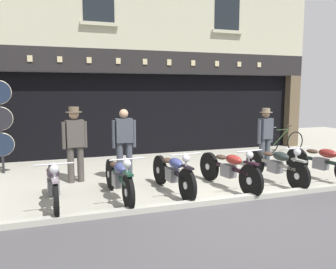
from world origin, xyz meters
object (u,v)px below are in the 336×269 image
object	(u,v)px
motorcycle_far_left	(53,184)
advert_board_near	(222,97)
tyre_sign_pole	(0,120)
motorcycle_center_right	(276,164)
advert_board_far	(251,97)
shopkeeper_center	(124,141)
salesman_left	(75,140)
motorcycle_right	(322,161)
motorcycle_center_left	(173,172)
motorcycle_left	(119,177)
motorcycle_center	(229,169)
salesman_right	(265,135)
leaning_bicycle	(283,141)

from	to	relation	value
motorcycle_far_left	advert_board_near	bearing A→B (deg)	-144.33
tyre_sign_pole	motorcycle_center_right	bearing A→B (deg)	-26.55
advert_board_far	shopkeeper_center	bearing A→B (deg)	-150.11
salesman_left	advert_board_far	bearing A→B (deg)	-165.29
motorcycle_right	salesman_left	size ratio (longest dim) A/B	1.19
motorcycle_far_left	motorcycle_center_left	distance (m)	2.31
motorcycle_left	motorcycle_center_right	xyz separation A→B (m)	(3.59, 0.01, -0.00)
motorcycle_center_left	advert_board_far	bearing A→B (deg)	-140.62
motorcycle_center	advert_board_far	bearing A→B (deg)	-135.52
motorcycle_left	motorcycle_center_right	distance (m)	3.59
advert_board_near	motorcycle_right	bearing A→B (deg)	-87.15
motorcycle_left	motorcycle_center	size ratio (longest dim) A/B	0.99
salesman_left	shopkeeper_center	world-z (taller)	salesman_left
motorcycle_right	salesman_right	size ratio (longest dim) A/B	1.27
motorcycle_center_right	leaning_bicycle	bearing A→B (deg)	-133.54
tyre_sign_pole	salesman_right	bearing A→B (deg)	-12.82
tyre_sign_pole	advert_board_far	size ratio (longest dim) A/B	2.55
motorcycle_far_left	motorcycle_center_left	world-z (taller)	motorcycle_center_left
motorcycle_center	salesman_right	size ratio (longest dim) A/B	1.29
motorcycle_left	shopkeeper_center	distance (m)	1.53
tyre_sign_pole	advert_board_near	xyz separation A→B (m)	(6.90, 1.47, 0.50)
salesman_right	advert_board_far	distance (m)	3.45
shopkeeper_center	salesman_right	xyz separation A→B (m)	(3.89, 0.07, -0.03)
motorcycle_center_left	tyre_sign_pole	bearing A→B (deg)	-44.81
salesman_left	motorcycle_right	bearing A→B (deg)	153.54
motorcycle_far_left	motorcycle_right	size ratio (longest dim) A/B	0.96
salesman_right	advert_board_near	distance (m)	3.15
shopkeeper_center	motorcycle_center_left	bearing A→B (deg)	118.01
motorcycle_center_left	advert_board_far	xyz separation A→B (m)	(4.61, 4.43, 1.42)
motorcycle_center_right	shopkeeper_center	bearing A→B (deg)	-27.33
motorcycle_center	advert_board_far	distance (m)	5.81
motorcycle_right	advert_board_far	xyz separation A→B (m)	(0.96, 4.56, 1.42)
motorcycle_left	motorcycle_right	world-z (taller)	motorcycle_right
advert_board_far	motorcycle_left	bearing A→B (deg)	-142.17
motorcycle_center_left	salesman_right	distance (m)	3.52
motorcycle_left	motorcycle_far_left	bearing A→B (deg)	-0.80
motorcycle_center_right	motorcycle_right	size ratio (longest dim) A/B	1.02
motorcycle_far_left	motorcycle_center	xyz separation A→B (m)	(3.55, -0.02, 0.01)
motorcycle_left	salesman_left	distance (m)	1.76
salesman_right	tyre_sign_pole	distance (m)	6.84
shopkeeper_center	advert_board_far	size ratio (longest dim) A/B	1.81
shopkeeper_center	tyre_sign_pole	world-z (taller)	tyre_sign_pole
salesman_right	leaning_bicycle	bearing A→B (deg)	-152.46
motorcycle_right	tyre_sign_pole	bearing A→B (deg)	-32.71
motorcycle_center	tyre_sign_pole	bearing A→B (deg)	-41.53
motorcycle_center_right	salesman_right	xyz separation A→B (m)	(0.71, 1.46, 0.46)
salesman_right	shopkeeper_center	bearing A→B (deg)	-12.99
shopkeeper_center	salesman_left	bearing A→B (deg)	-6.60
tyre_sign_pole	advert_board_far	bearing A→B (deg)	10.32
motorcycle_center_right	salesman_left	xyz separation A→B (m)	(-4.28, 1.52, 0.54)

